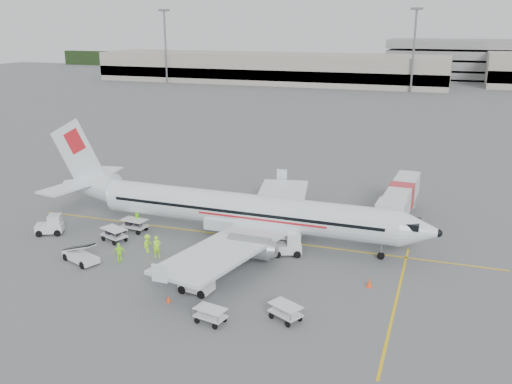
% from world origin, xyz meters
% --- Properties ---
extents(ground, '(360.00, 360.00, 0.00)m').
position_xyz_m(ground, '(0.00, 0.00, 0.00)').
color(ground, '#56595B').
extents(stripe_lead, '(44.00, 0.20, 0.01)m').
position_xyz_m(stripe_lead, '(0.00, 0.00, 0.01)').
color(stripe_lead, yellow).
rests_on(stripe_lead, ground).
extents(stripe_cross, '(0.20, 20.00, 0.01)m').
position_xyz_m(stripe_cross, '(14.00, -8.00, 0.01)').
color(stripe_cross, yellow).
rests_on(stripe_cross, ground).
extents(terminal_west, '(110.00, 22.00, 9.00)m').
position_xyz_m(terminal_west, '(-40.00, 130.00, 4.50)').
color(terminal_west, gray).
rests_on(terminal_west, ground).
extents(parking_garage, '(62.00, 24.00, 14.00)m').
position_xyz_m(parking_garage, '(25.00, 160.00, 7.00)').
color(parking_garage, slate).
rests_on(parking_garage, ground).
extents(treeline, '(300.00, 3.00, 6.00)m').
position_xyz_m(treeline, '(0.00, 175.00, 3.00)').
color(treeline, black).
rests_on(treeline, ground).
extents(mast_west, '(3.20, 1.20, 22.00)m').
position_xyz_m(mast_west, '(-70.00, 118.00, 11.00)').
color(mast_west, slate).
rests_on(mast_west, ground).
extents(mast_center, '(3.20, 1.20, 22.00)m').
position_xyz_m(mast_center, '(5.00, 118.00, 11.00)').
color(mast_center, slate).
rests_on(mast_center, ground).
extents(aircraft, '(36.15, 28.59, 9.82)m').
position_xyz_m(aircraft, '(-0.02, -0.78, 4.91)').
color(aircraft, white).
rests_on(aircraft, ground).
extents(jet_bridge, '(3.64, 15.15, 3.94)m').
position_xyz_m(jet_bridge, '(12.59, 8.60, 1.97)').
color(jet_bridge, silver).
rests_on(jet_bridge, ground).
extents(belt_loader, '(4.87, 3.30, 2.47)m').
position_xyz_m(belt_loader, '(-11.17, -9.64, 1.23)').
color(belt_loader, silver).
rests_on(belt_loader, ground).
extents(tug_fore, '(2.76, 2.11, 1.88)m').
position_xyz_m(tug_fore, '(4.37, -2.63, 0.94)').
color(tug_fore, silver).
rests_on(tug_fore, ground).
extents(tug_mid, '(2.58, 1.70, 1.87)m').
position_xyz_m(tug_mid, '(0.08, -11.48, 0.93)').
color(tug_mid, silver).
rests_on(tug_mid, ground).
extents(tug_aft, '(2.77, 2.28, 1.87)m').
position_xyz_m(tug_aft, '(-17.79, -5.14, 0.93)').
color(tug_aft, silver).
rests_on(tug_aft, ground).
extents(cart_loaded_a, '(2.71, 2.19, 1.23)m').
position_xyz_m(cart_loaded_a, '(-11.15, -4.73, 0.62)').
color(cart_loaded_a, silver).
rests_on(cart_loaded_a, ground).
extents(cart_loaded_b, '(2.49, 1.64, 1.23)m').
position_xyz_m(cart_loaded_b, '(-10.67, -2.00, 0.61)').
color(cart_loaded_b, silver).
rests_on(cart_loaded_b, ground).
extents(cart_empty_a, '(2.26, 1.61, 1.07)m').
position_xyz_m(cart_empty_a, '(2.79, -15.18, 0.53)').
color(cart_empty_a, silver).
rests_on(cart_empty_a, ground).
extents(cart_empty_b, '(2.52, 2.15, 1.13)m').
position_xyz_m(cart_empty_b, '(7.33, -13.22, 0.57)').
color(cart_empty_b, silver).
rests_on(cart_empty_b, ground).
extents(cone_nose, '(0.43, 0.43, 0.70)m').
position_xyz_m(cone_nose, '(11.86, -6.45, 0.35)').
color(cone_nose, '#F84815').
rests_on(cone_nose, ground).
extents(cone_port, '(0.38, 0.38, 0.62)m').
position_xyz_m(cone_port, '(2.30, 10.77, 0.31)').
color(cone_port, '#F84815').
rests_on(cone_port, ground).
extents(cone_stbd, '(0.33, 0.33, 0.53)m').
position_xyz_m(cone_stbd, '(-1.18, -13.48, 0.27)').
color(cone_stbd, '#F84815').
rests_on(cone_stbd, ground).
extents(crew_a, '(0.81, 0.76, 1.86)m').
position_xyz_m(crew_a, '(-5.75, -6.68, 0.93)').
color(crew_a, '#98F01E').
rests_on(crew_a, ground).
extents(crew_b, '(0.97, 1.02, 1.66)m').
position_xyz_m(crew_b, '(-10.68, -1.50, 0.83)').
color(crew_b, '#98F01E').
rests_on(crew_b, ground).
extents(crew_c, '(0.65, 1.06, 1.59)m').
position_xyz_m(crew_c, '(-7.04, -5.96, 0.80)').
color(crew_c, '#98F01E').
rests_on(crew_c, ground).
extents(crew_d, '(1.02, 0.84, 1.63)m').
position_xyz_m(crew_d, '(-8.19, -8.53, 0.82)').
color(crew_d, '#98F01E').
rests_on(crew_d, ground).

